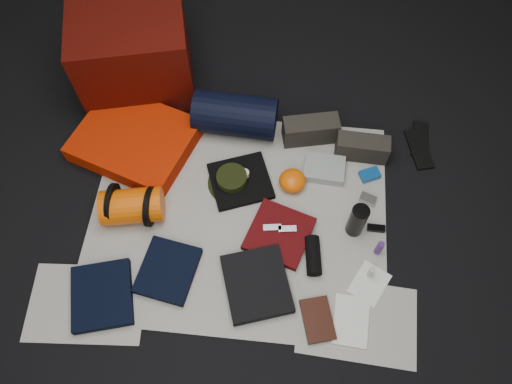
# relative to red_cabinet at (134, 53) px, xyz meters

# --- Properties ---
(floor) EXTENTS (4.50, 4.50, 0.02)m
(floor) POSITION_rel_red_cabinet_xyz_m (0.71, -0.86, -0.28)
(floor) COLOR black
(floor) RESTS_ON ground
(newspaper_mat) EXTENTS (1.60, 1.30, 0.01)m
(newspaper_mat) POSITION_rel_red_cabinet_xyz_m (0.71, -0.86, -0.26)
(newspaper_mat) COLOR beige
(newspaper_mat) RESTS_ON floor
(newspaper_sheet_front_left) EXTENTS (0.61, 0.44, 0.00)m
(newspaper_sheet_front_left) POSITION_rel_red_cabinet_xyz_m (0.01, -1.41, -0.26)
(newspaper_sheet_front_left) COLOR beige
(newspaper_sheet_front_left) RESTS_ON floor
(newspaper_sheet_front_right) EXTENTS (0.60, 0.43, 0.00)m
(newspaper_sheet_front_right) POSITION_rel_red_cabinet_xyz_m (1.36, -1.36, -0.26)
(newspaper_sheet_front_right) COLOR beige
(newspaper_sheet_front_right) RESTS_ON floor
(red_cabinet) EXTENTS (0.75, 0.67, 0.53)m
(red_cabinet) POSITION_rel_red_cabinet_xyz_m (0.00, 0.00, 0.00)
(red_cabinet) COLOR #440905
(red_cabinet) RESTS_ON floor
(sleeping_pad) EXTENTS (0.77, 0.69, 0.11)m
(sleeping_pad) POSITION_rel_red_cabinet_xyz_m (0.06, -0.47, -0.20)
(sleeping_pad) COLOR red
(sleeping_pad) RESTS_ON newspaper_mat
(stuff_sack) EXTENTS (0.35, 0.25, 0.19)m
(stuff_sack) POSITION_rel_red_cabinet_xyz_m (0.15, -0.90, -0.17)
(stuff_sack) COLOR #EF5703
(stuff_sack) RESTS_ON newspaper_mat
(sack_strap_left) EXTENTS (0.02, 0.22, 0.22)m
(sack_strap_left) POSITION_rel_red_cabinet_xyz_m (0.05, -0.90, -0.15)
(sack_strap_left) COLOR black
(sack_strap_left) RESTS_ON newspaper_mat
(sack_strap_right) EXTENTS (0.03, 0.22, 0.22)m
(sack_strap_right) POSITION_rel_red_cabinet_xyz_m (0.25, -0.90, -0.15)
(sack_strap_right) COLOR black
(sack_strap_right) RESTS_ON newspaper_mat
(navy_duffel) EXTENTS (0.49, 0.27, 0.25)m
(navy_duffel) POSITION_rel_red_cabinet_xyz_m (0.63, -0.28, -0.14)
(navy_duffel) COLOR black
(navy_duffel) RESTS_ON newspaper_mat
(boonie_brim) EXTENTS (0.37, 0.37, 0.01)m
(boonie_brim) POSITION_rel_red_cabinet_xyz_m (0.65, -0.66, -0.26)
(boonie_brim) COLOR black
(boonie_brim) RESTS_ON newspaper_mat
(boonie_crown) EXTENTS (0.17, 0.17, 0.07)m
(boonie_crown) POSITION_rel_red_cabinet_xyz_m (0.65, -0.66, -0.22)
(boonie_crown) COLOR black
(boonie_crown) RESTS_ON boonie_brim
(hiking_boot_left) EXTENTS (0.34, 0.19, 0.16)m
(hiking_boot_left) POSITION_rel_red_cabinet_xyz_m (1.07, -0.31, -0.18)
(hiking_boot_left) COLOR #2D2823
(hiking_boot_left) RESTS_ON newspaper_mat
(hiking_boot_right) EXTENTS (0.30, 0.12, 0.15)m
(hiking_boot_right) POSITION_rel_red_cabinet_xyz_m (1.37, -0.40, -0.19)
(hiking_boot_right) COLOR #2D2823
(hiking_boot_right) RESTS_ON newspaper_mat
(flip_flop_left) EXTENTS (0.17, 0.29, 0.02)m
(flip_flop_left) POSITION_rel_red_cabinet_xyz_m (1.71, -0.33, -0.26)
(flip_flop_left) COLOR black
(flip_flop_left) RESTS_ON floor
(flip_flop_right) EXTENTS (0.12, 0.26, 0.01)m
(flip_flop_right) POSITION_rel_red_cabinet_xyz_m (1.72, -0.26, -0.26)
(flip_flop_right) COLOR black
(flip_flop_right) RESTS_ON floor
(trousers_navy_a) EXTENTS (0.37, 0.40, 0.05)m
(trousers_navy_a) POSITION_rel_red_cabinet_xyz_m (0.08, -1.37, -0.23)
(trousers_navy_a) COLOR black
(trousers_navy_a) RESTS_ON newspaper_mat
(trousers_navy_b) EXTENTS (0.32, 0.35, 0.05)m
(trousers_navy_b) POSITION_rel_red_cabinet_xyz_m (0.39, -1.21, -0.24)
(trousers_navy_b) COLOR black
(trousers_navy_b) RESTS_ON newspaper_mat
(trousers_charcoal) EXTENTS (0.41, 0.44, 0.06)m
(trousers_charcoal) POSITION_rel_red_cabinet_xyz_m (0.85, -1.24, -0.23)
(trousers_charcoal) COLOR black
(trousers_charcoal) RESTS_ON newspaper_mat
(black_tshirt) EXTENTS (0.41, 0.40, 0.03)m
(black_tshirt) POSITION_rel_red_cabinet_xyz_m (0.70, -0.65, -0.24)
(black_tshirt) COLOR black
(black_tshirt) RESTS_ON newspaper_mat
(red_shirt) EXTENTS (0.39, 0.39, 0.04)m
(red_shirt) POSITION_rel_red_cabinet_xyz_m (0.94, -0.95, -0.24)
(red_shirt) COLOR #4D080A
(red_shirt) RESTS_ON newspaper_mat
(orange_stuff_sack) EXTENTS (0.16, 0.16, 0.10)m
(orange_stuff_sack) POSITION_rel_red_cabinet_xyz_m (0.99, -0.64, -0.21)
(orange_stuff_sack) COLOR #EF5703
(orange_stuff_sack) RESTS_ON newspaper_mat
(first_aid_pouch) EXTENTS (0.24, 0.18, 0.06)m
(first_aid_pouch) POSITION_rel_red_cabinet_xyz_m (1.16, -0.53, -0.23)
(first_aid_pouch) COLOR gray
(first_aid_pouch) RESTS_ON newspaper_mat
(water_bottle) EXTENTS (0.10, 0.10, 0.23)m
(water_bottle) POSITION_rel_red_cabinet_xyz_m (1.33, -0.88, -0.15)
(water_bottle) COLOR black
(water_bottle) RESTS_ON newspaper_mat
(speaker) EXTENTS (0.10, 0.21, 0.08)m
(speaker) POSITION_rel_red_cabinet_xyz_m (1.12, -1.06, -0.22)
(speaker) COLOR black
(speaker) RESTS_ON newspaper_mat
(compact_camera) EXTENTS (0.10, 0.08, 0.03)m
(compact_camera) POSITION_rel_red_cabinet_xyz_m (1.41, -0.69, -0.24)
(compact_camera) COLOR #A7A6AA
(compact_camera) RESTS_ON newspaper_mat
(cyan_case) EXTENTS (0.13, 0.11, 0.03)m
(cyan_case) POSITION_rel_red_cabinet_xyz_m (1.42, -0.54, -0.24)
(cyan_case) COLOR #0E468C
(cyan_case) RESTS_ON newspaper_mat
(toiletry_purple) EXTENTS (0.05, 0.05, 0.11)m
(toiletry_purple) POSITION_rel_red_cabinet_xyz_m (1.46, -0.99, -0.21)
(toiletry_purple) COLOR #46216B
(toiletry_purple) RESTS_ON newspaper_mat
(toiletry_clear) EXTENTS (0.03, 0.03, 0.09)m
(toiletry_clear) POSITION_rel_red_cabinet_xyz_m (1.42, -1.13, -0.22)
(toiletry_clear) COLOR #B1B6B1
(toiletry_clear) RESTS_ON newspaper_mat
(paperback_book) EXTENTS (0.19, 0.25, 0.03)m
(paperback_book) POSITION_rel_red_cabinet_xyz_m (1.16, -1.38, -0.25)
(paperback_book) COLOR black
(paperback_book) RESTS_ON newspaper_mat
(map_booklet) EXTENTS (0.19, 0.26, 0.01)m
(map_booklet) POSITION_rel_red_cabinet_xyz_m (1.33, -1.37, -0.25)
(map_booklet) COLOR white
(map_booklet) RESTS_ON newspaper_mat
(map_printout) EXTENTS (0.23, 0.25, 0.01)m
(map_printout) POSITION_rel_red_cabinet_xyz_m (1.42, -1.17, -0.26)
(map_printout) COLOR white
(map_printout) RESTS_ON newspaper_mat
(sunglasses) EXTENTS (0.10, 0.04, 0.02)m
(sunglasses) POSITION_rel_red_cabinet_xyz_m (1.45, -0.86, -0.25)
(sunglasses) COLOR black
(sunglasses) RESTS_ON newspaper_mat
(key_cluster) EXTENTS (0.09, 0.09, 0.01)m
(key_cluster) POSITION_rel_red_cabinet_xyz_m (0.01, -1.45, -0.25)
(key_cluster) COLOR #A7A6AA
(key_cluster) RESTS_ON newspaper_mat
(tape_roll) EXTENTS (0.05, 0.05, 0.03)m
(tape_roll) POSITION_rel_red_cabinet_xyz_m (0.72, -0.62, -0.21)
(tape_roll) COLOR silver
(tape_roll) RESTS_ON black_tshirt
(energy_bar_a) EXTENTS (0.10, 0.05, 0.01)m
(energy_bar_a) POSITION_rel_red_cabinet_xyz_m (0.90, -0.93, -0.21)
(energy_bar_a) COLOR #A7A6AA
(energy_bar_a) RESTS_ON red_shirt
(energy_bar_b) EXTENTS (0.10, 0.05, 0.01)m
(energy_bar_b) POSITION_rel_red_cabinet_xyz_m (0.98, -0.93, -0.21)
(energy_bar_b) COLOR #A7A6AA
(energy_bar_b) RESTS_ON red_shirt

